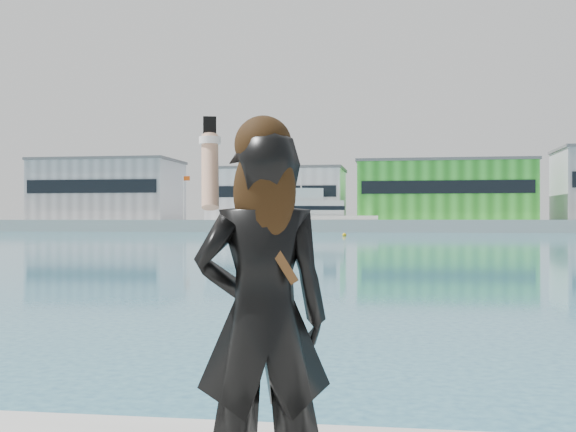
# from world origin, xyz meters

# --- Properties ---
(far_quay) EXTENTS (320.00, 40.00, 2.00)m
(far_quay) POSITION_xyz_m (0.00, 130.00, 1.00)
(far_quay) COLOR #9E9E99
(far_quay) RESTS_ON ground
(warehouse_grey_left) EXTENTS (26.52, 16.36, 11.50)m
(warehouse_grey_left) POSITION_xyz_m (-55.00, 127.98, 7.76)
(warehouse_grey_left) COLOR gray
(warehouse_grey_left) RESTS_ON far_quay
(warehouse_white) EXTENTS (24.48, 15.35, 9.50)m
(warehouse_white) POSITION_xyz_m (-22.00, 127.98, 6.76)
(warehouse_white) COLOR silver
(warehouse_white) RESTS_ON far_quay
(warehouse_green) EXTENTS (30.60, 16.36, 10.50)m
(warehouse_green) POSITION_xyz_m (8.00, 127.98, 7.26)
(warehouse_green) COLOR green
(warehouse_green) RESTS_ON far_quay
(flagpole_left) EXTENTS (1.28, 0.16, 8.00)m
(flagpole_left) POSITION_xyz_m (-37.91, 121.00, 6.54)
(flagpole_left) COLOR silver
(flagpole_left) RESTS_ON far_quay
(flagpole_right) EXTENTS (1.28, 0.16, 8.00)m
(flagpole_right) POSITION_xyz_m (22.09, 121.00, 6.54)
(flagpole_right) COLOR silver
(flagpole_right) RESTS_ON far_quay
(motor_yacht) EXTENTS (20.93, 11.30, 9.41)m
(motor_yacht) POSITION_xyz_m (-14.33, 115.25, 2.65)
(motor_yacht) COLOR white
(motor_yacht) RESTS_ON ground
(buoy_far) EXTENTS (0.50, 0.50, 0.50)m
(buoy_far) POSITION_xyz_m (-6.53, 84.91, 0.00)
(buoy_far) COLOR #DDA30B
(buoy_far) RESTS_ON ground
(buoy_extra) EXTENTS (0.50, 0.50, 0.50)m
(buoy_extra) POSITION_xyz_m (-20.10, 92.38, 0.00)
(buoy_extra) COLOR #DDA30B
(buoy_extra) RESTS_ON ground
(woman) EXTENTS (0.66, 0.53, 1.68)m
(woman) POSITION_xyz_m (-0.46, -0.28, 1.65)
(woman) COLOR black
(woman) RESTS_ON near_quay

